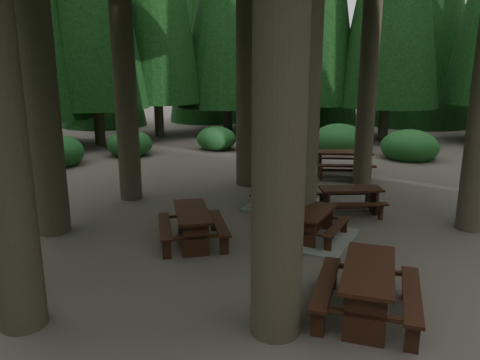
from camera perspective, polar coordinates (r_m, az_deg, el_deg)
ground at (r=11.21m, az=4.90°, el=-6.66°), size 80.00×80.00×0.00m
picnic_table_a at (r=10.98m, az=9.03°, el=-6.04°), size 2.51×2.35×0.68m
picnic_table_b at (r=10.53m, az=-5.84°, el=-5.07°), size 2.11×2.27×0.79m
picnic_table_c at (r=13.34m, az=5.35°, el=-2.19°), size 2.61×2.41×0.71m
picnic_table_d at (r=17.11m, az=12.42°, el=2.43°), size 2.64×2.61×0.89m
picnic_table_e at (r=7.85m, az=15.34°, el=-12.12°), size 2.54×2.45×0.86m
picnic_table_f at (r=12.93m, az=13.31°, el=-1.96°), size 2.10×2.01×0.71m
shrub_ring at (r=12.06m, az=5.04°, el=-3.15°), size 23.86×24.64×1.49m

